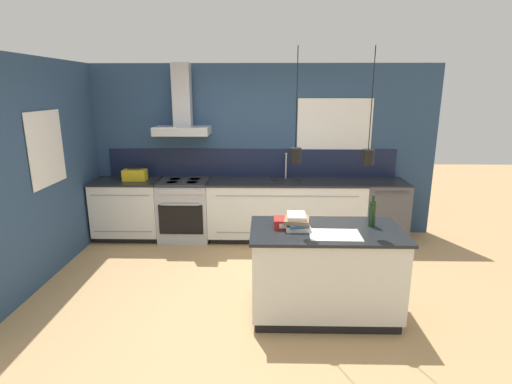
{
  "coord_description": "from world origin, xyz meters",
  "views": [
    {
      "loc": [
        0.19,
        -4.09,
        2.24
      ],
      "look_at": [
        0.09,
        0.49,
        1.05
      ],
      "focal_mm": 28.0,
      "sensor_mm": 36.0,
      "label": 1
    }
  ],
  "objects": [
    {
      "name": "bottle_on_island",
      "position": [
        1.26,
        -0.3,
        1.04
      ],
      "size": [
        0.07,
        0.07,
        0.32
      ],
      "color": "#193319",
      "rests_on": "kitchen_island"
    },
    {
      "name": "wall_back",
      "position": [
        -0.06,
        2.0,
        1.35
      ],
      "size": [
        5.6,
        2.57,
        2.6
      ],
      "color": "navy",
      "rests_on": "ground_plane"
    },
    {
      "name": "counter_run_sink",
      "position": [
        0.52,
        1.69,
        0.46
      ],
      "size": [
        2.33,
        0.64,
        1.3
      ],
      "color": "black",
      "rests_on": "ground_plane"
    },
    {
      "name": "ground_plane",
      "position": [
        0.0,
        0.0,
        0.0
      ],
      "size": [
        16.0,
        16.0,
        0.0
      ],
      "primitive_type": "plane",
      "color": "tan",
      "rests_on": "ground"
    },
    {
      "name": "counter_run_left",
      "position": [
        -1.87,
        1.69,
        0.46
      ],
      "size": [
        1.0,
        0.64,
        0.91
      ],
      "color": "black",
      "rests_on": "ground_plane"
    },
    {
      "name": "kitchen_island",
      "position": [
        0.8,
        -0.4,
        0.46
      ],
      "size": [
        1.48,
        0.82,
        0.91
      ],
      "color": "black",
      "rests_on": "ground_plane"
    },
    {
      "name": "book_stack",
      "position": [
        0.51,
        -0.39,
        0.98
      ],
      "size": [
        0.27,
        0.32,
        0.14
      ],
      "color": "silver",
      "rests_on": "kitchen_island"
    },
    {
      "name": "wall_left",
      "position": [
        -2.43,
        0.7,
        1.3
      ],
      "size": [
        0.08,
        3.8,
        2.6
      ],
      "color": "navy",
      "rests_on": "ground_plane"
    },
    {
      "name": "dishwasher",
      "position": [
        1.99,
        1.69,
        0.46
      ],
      "size": [
        0.62,
        0.65,
        0.91
      ],
      "color": "#4C4C51",
      "rests_on": "ground_plane"
    },
    {
      "name": "yellow_toolbox",
      "position": [
        -1.74,
        1.69,
        0.99
      ],
      "size": [
        0.34,
        0.18,
        0.19
      ],
      "color": "gold",
      "rests_on": "counter_run_left"
    },
    {
      "name": "red_supply_box",
      "position": [
        0.41,
        -0.35,
        0.95
      ],
      "size": [
        0.25,
        0.21,
        0.09
      ],
      "color": "red",
      "rests_on": "kitchen_island"
    },
    {
      "name": "oven_range",
      "position": [
        -1.01,
        1.69,
        0.46
      ],
      "size": [
        0.74,
        0.66,
        0.91
      ],
      "color": "#B5B5BA",
      "rests_on": "ground_plane"
    },
    {
      "name": "paper_pile",
      "position": [
        0.86,
        -0.56,
        0.91
      ],
      "size": [
        0.48,
        0.33,
        0.01
      ],
      "color": "silver",
      "rests_on": "kitchen_island"
    }
  ]
}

